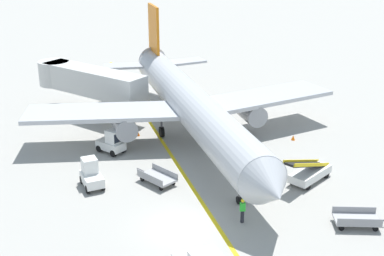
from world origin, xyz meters
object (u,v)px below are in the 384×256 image
at_px(airliner, 190,104).
at_px(baggage_cart_empty_trailing, 357,219).
at_px(baggage_cart_loaded, 157,177).
at_px(safety_cone_nose_right, 138,133).
at_px(safety_cone_nose_left, 293,138).
at_px(jet_bridge, 84,80).
at_px(baggage_tug_by_cargo_door, 91,174).
at_px(belt_loader_forward_hold, 309,172).
at_px(ground_crew_marshaller, 243,210).
at_px(baggage_tug_near_wing, 112,142).

xyz_separation_m(airliner, baggage_cart_empty_trailing, (10.40, -14.59, -2.95)).
xyz_separation_m(baggage_cart_loaded, safety_cone_nose_right, (-2.17, 9.49, -0.25)).
xyz_separation_m(airliner, safety_cone_nose_left, (9.26, -0.21, -3.20)).
distance_m(jet_bridge, baggage_tug_by_cargo_door, 16.60).
bearing_deg(safety_cone_nose_left, jet_bridge, 159.02).
relative_size(airliner, jet_bridge, 2.95).
height_order(belt_loader_forward_hold, baggage_cart_empty_trailing, belt_loader_forward_hold).
bearing_deg(baggage_cart_empty_trailing, belt_loader_forward_hold, 104.37).
height_order(baggage_cart_empty_trailing, safety_cone_nose_right, baggage_cart_empty_trailing).
height_order(airliner, baggage_tug_by_cargo_door, airliner).
xyz_separation_m(baggage_cart_loaded, ground_crew_marshaller, (5.69, -5.64, 0.44)).
distance_m(baggage_tug_near_wing, baggage_cart_loaded, 7.00).
bearing_deg(safety_cone_nose_left, baggage_cart_empty_trailing, -85.48).
relative_size(jet_bridge, belt_loader_forward_hold, 2.64).
height_order(baggage_cart_empty_trailing, safety_cone_nose_left, baggage_cart_empty_trailing).
xyz_separation_m(belt_loader_forward_hold, ground_crew_marshaller, (-5.62, -5.69, 0.13)).
relative_size(baggage_tug_by_cargo_door, safety_cone_nose_left, 6.18).
bearing_deg(belt_loader_forward_hold, safety_cone_nose_left, 86.71).
distance_m(baggage_cart_loaded, safety_cone_nose_right, 9.74).
distance_m(safety_cone_nose_left, safety_cone_nose_right, 14.02).
bearing_deg(safety_cone_nose_right, belt_loader_forward_hold, -34.99).
bearing_deg(baggage_cart_empty_trailing, ground_crew_marshaller, 175.55).
bearing_deg(safety_cone_nose_left, baggage_cart_loaded, -145.26).
bearing_deg(baggage_cart_loaded, belt_loader_forward_hold, 0.24).
height_order(baggage_tug_near_wing, safety_cone_nose_left, baggage_tug_near_wing).
bearing_deg(safety_cone_nose_left, airliner, 178.71).
xyz_separation_m(safety_cone_nose_left, safety_cone_nose_right, (-13.96, 1.32, 0.00)).
relative_size(jet_bridge, safety_cone_nose_right, 26.75).
bearing_deg(jet_bridge, safety_cone_nose_right, -47.25).
bearing_deg(baggage_cart_loaded, baggage_tug_near_wing, 125.34).
bearing_deg(ground_crew_marshaller, safety_cone_nose_right, 117.46).
xyz_separation_m(baggage_tug_by_cargo_door, belt_loader_forward_hold, (16.13, 0.40, -0.15)).
height_order(jet_bridge, safety_cone_nose_right, jet_bridge).
distance_m(jet_bridge, ground_crew_marshaller, 25.50).
bearing_deg(airliner, baggage_tug_near_wing, -157.76).
bearing_deg(baggage_tug_by_cargo_door, baggage_tug_near_wing, 82.78).
distance_m(baggage_cart_empty_trailing, ground_crew_marshaller, 7.26).
xyz_separation_m(baggage_tug_near_wing, baggage_cart_empty_trailing, (16.96, -11.90, -0.46)).
relative_size(airliner, baggage_cart_empty_trailing, 9.14).
bearing_deg(belt_loader_forward_hold, safety_cone_nose_right, 145.01).
distance_m(belt_loader_forward_hold, safety_cone_nose_left, 8.16).
distance_m(jet_bridge, safety_cone_nose_left, 21.39).
height_order(baggage_tug_near_wing, belt_loader_forward_hold, belt_loader_forward_hold).
relative_size(ground_crew_marshaller, safety_cone_nose_right, 3.86).
bearing_deg(baggage_tug_near_wing, safety_cone_nose_right, 63.78).
distance_m(jet_bridge, belt_loader_forward_hold, 25.00).
bearing_deg(safety_cone_nose_right, baggage_tug_near_wing, -116.22).
relative_size(baggage_tug_by_cargo_door, ground_crew_marshaller, 1.60).
distance_m(airliner, jet_bridge, 12.80).
xyz_separation_m(baggage_tug_by_cargo_door, baggage_cart_empty_trailing, (17.73, -5.85, -0.46)).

